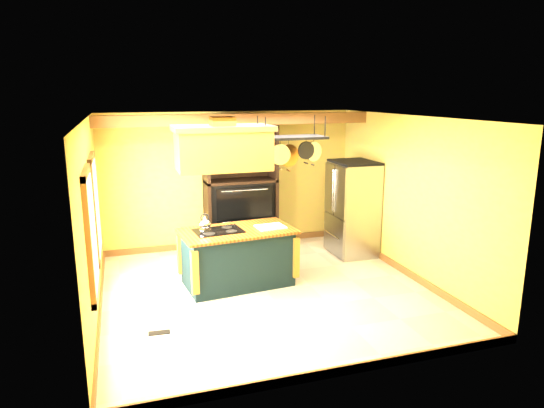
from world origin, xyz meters
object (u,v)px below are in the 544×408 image
refrigerator (352,210)px  hutch (240,203)px  kitchen_island (237,257)px  pot_rack (291,144)px  range_hood (223,147)px

refrigerator → hutch: bearing=154.1°
kitchen_island → refrigerator: 2.64m
pot_rack → range_hood: bearing=-179.4°
range_hood → pot_rack: size_ratio=1.27×
pot_rack → hutch: 2.27m
range_hood → refrigerator: (2.66, 0.85, -1.40)m
refrigerator → hutch: 2.19m
kitchen_island → range_hood: 1.80m
hutch → pot_rack: bearing=-77.2°
range_hood → refrigerator: 3.12m
pot_rack → refrigerator: 2.25m
kitchen_island → pot_rack: 2.01m
range_hood → hutch: size_ratio=0.61×
pot_rack → refrigerator: bearing=28.3°
range_hood → pot_rack: (1.10, 0.01, 0.00)m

